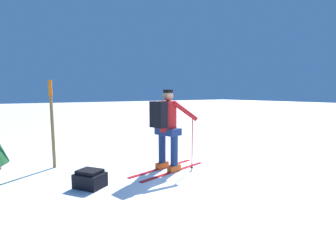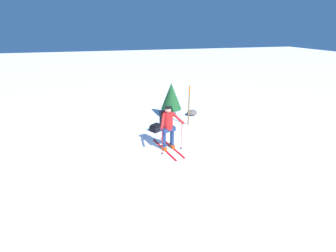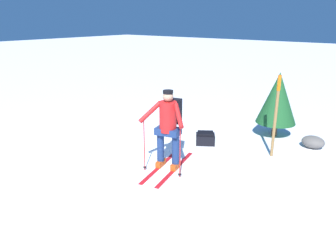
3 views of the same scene
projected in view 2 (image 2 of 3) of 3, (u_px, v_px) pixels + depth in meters
ground_plane at (153, 161)px, 7.60m from camera, size 80.00×80.00×0.00m
skier at (168, 125)px, 8.05m from camera, size 0.99×1.86×1.65m
dropped_backpack at (156, 128)px, 9.78m from camera, size 0.59×0.57×0.30m
trail_marker at (189, 103)px, 10.02m from camera, size 0.07×0.07×1.84m
rock_boulder at (192, 113)px, 11.50m from camera, size 0.53×0.45×0.29m
pine_tree at (171, 96)px, 11.11m from camera, size 1.02×1.02×1.69m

